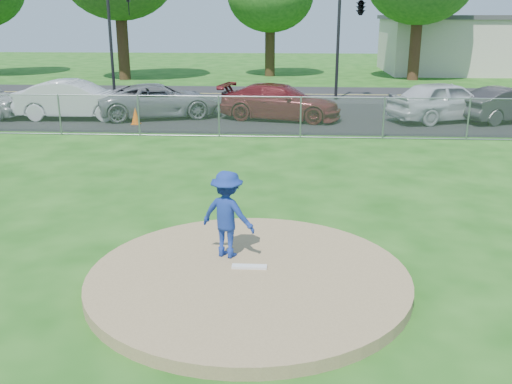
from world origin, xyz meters
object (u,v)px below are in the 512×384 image
(parked_car_white, at_px, (76,100))
(parked_car_pearl, at_px, (446,101))
(parked_car_charcoal, at_px, (510,104))
(parked_car_darkred, at_px, (280,102))
(parked_car_gray, at_px, (159,101))
(pitcher, at_px, (227,214))
(traffic_cone, at_px, (135,116))
(commercial_building, at_px, (491,44))
(traffic_signal_center, at_px, (359,9))
(traffic_signal_left, at_px, (115,34))

(parked_car_white, relative_size, parked_car_pearl, 1.01)
(parked_car_charcoal, bearing_deg, parked_car_darkred, 66.54)
(parked_car_gray, bearing_deg, pitcher, 178.68)
(traffic_cone, distance_m, parked_car_white, 3.15)
(commercial_building, xyz_separation_m, traffic_signal_center, (-12.03, -16.00, 2.45))
(commercial_building, distance_m, traffic_signal_left, 29.51)
(traffic_signal_center, bearing_deg, traffic_signal_left, 180.00)
(traffic_cone, distance_m, parked_car_darkred, 6.13)
(parked_car_pearl, relative_size, parked_car_charcoal, 1.13)
(traffic_signal_left, distance_m, traffic_cone, 8.83)
(parked_car_white, distance_m, parked_car_charcoal, 18.47)
(traffic_signal_center, height_order, parked_car_darkred, traffic_signal_center)
(traffic_signal_left, xyz_separation_m, parked_car_darkred, (8.93, -6.21, -2.60))
(traffic_cone, bearing_deg, commercial_building, 47.50)
(traffic_signal_left, height_order, parked_car_gray, traffic_signal_left)
(traffic_signal_center, bearing_deg, traffic_cone, -141.48)
(commercial_building, bearing_deg, parked_car_darkred, -125.48)
(pitcher, bearing_deg, parked_car_charcoal, -101.47)
(traffic_signal_center, height_order, traffic_cone, traffic_signal_center)
(parked_car_white, xyz_separation_m, parked_car_pearl, (15.80, 0.45, 0.02))
(pitcher, bearing_deg, traffic_cone, -45.99)
(parked_car_gray, relative_size, parked_car_charcoal, 1.20)
(parked_car_pearl, bearing_deg, traffic_signal_center, 4.55)
(traffic_signal_center, xyz_separation_m, parked_car_pearl, (3.19, -6.14, -3.76))
(parked_car_white, relative_size, parked_car_darkred, 0.96)
(commercial_building, relative_size, traffic_cone, 23.25)
(parked_car_pearl, bearing_deg, parked_car_charcoal, -112.72)
(pitcher, bearing_deg, parked_car_darkred, -69.70)
(pitcher, xyz_separation_m, parked_car_charcoal, (10.24, 15.17, -0.26))
(traffic_signal_left, bearing_deg, parked_car_gray, -58.85)
(pitcher, bearing_deg, traffic_signal_left, -46.06)
(parked_car_white, xyz_separation_m, parked_car_gray, (3.51, 0.59, -0.09))
(traffic_cone, bearing_deg, traffic_signal_center, 38.52)
(pitcher, relative_size, traffic_cone, 2.22)
(parked_car_darkred, bearing_deg, traffic_signal_left, 67.27)
(pitcher, distance_m, parked_car_gray, 16.01)
(traffic_signal_left, relative_size, parked_car_charcoal, 1.28)
(traffic_cone, xyz_separation_m, parked_car_darkred, (5.92, 1.53, 0.40))
(pitcher, bearing_deg, commercial_building, -91.21)
(commercial_building, distance_m, parked_car_gray, 30.54)
(traffic_signal_left, height_order, parked_car_white, traffic_signal_left)
(pitcher, bearing_deg, parked_car_white, -38.25)
(commercial_building, xyz_separation_m, parked_car_white, (-24.64, -22.59, -1.33))
(traffic_signal_center, distance_m, parked_car_pearl, 7.87)
(parked_car_darkred, xyz_separation_m, parked_car_pearl, (6.99, 0.07, 0.09))
(traffic_signal_center, bearing_deg, pitcher, -101.65)
(parked_car_gray, xyz_separation_m, parked_car_pearl, (12.29, -0.14, 0.11))
(pitcher, height_order, parked_car_darkred, pitcher)
(commercial_building, height_order, parked_car_white, commercial_building)
(traffic_cone, relative_size, parked_car_charcoal, 0.16)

